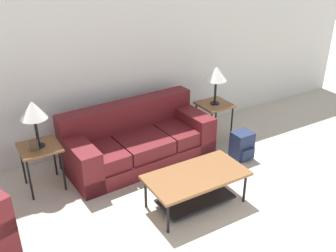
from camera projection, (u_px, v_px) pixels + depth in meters
name	position (u px, v px, depth m)	size (l,w,h in m)	color
wall_back	(132.00, 59.00, 5.58)	(9.14, 0.06, 2.60)	silver
couch	(138.00, 142.00, 5.37)	(2.13, 1.04, 0.82)	maroon
coffee_table	(196.00, 182.00, 4.41)	(1.20, 0.64, 0.43)	brown
side_table_left	(40.00, 151.00, 4.65)	(0.49, 0.49, 0.60)	brown
side_table_right	(214.00, 108.00, 5.89)	(0.49, 0.49, 0.60)	brown
table_lamp_left	(33.00, 111.00, 4.41)	(0.32, 0.32, 0.60)	black
table_lamp_right	(216.00, 74.00, 5.65)	(0.32, 0.32, 0.60)	black
backpack	(242.00, 146.00, 5.45)	(0.29, 0.32, 0.41)	#1E2847
picture_frame	(34.00, 146.00, 4.50)	(0.10, 0.04, 0.13)	#4C3828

